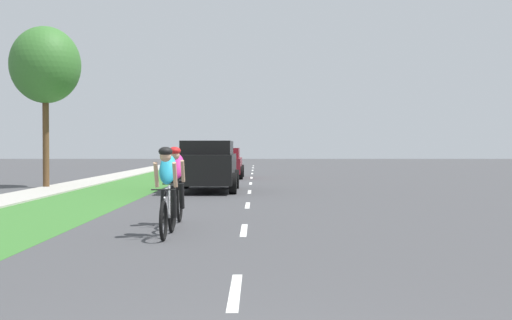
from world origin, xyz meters
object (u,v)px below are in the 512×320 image
cyclist_lead (169,191)px  street_tree_near (47,66)px  suv_black (209,165)px  sedan_maroon (225,163)px  cyclist_trailing (178,185)px

cyclist_lead → street_tree_near: bearing=116.2°
suv_black → sedan_maroon: 9.51m
cyclist_lead → suv_black: size_ratio=0.37×
cyclist_trailing → sedan_maroon: (-0.02, 19.40, -0.04)m
cyclist_trailing → street_tree_near: size_ratio=0.28×
cyclist_lead → sedan_maroon: size_ratio=0.40×
sedan_maroon → cyclist_lead: bearing=-89.8°
suv_black → sedan_maroon: bearing=89.4°
cyclist_trailing → suv_black: (-0.12, 9.90, 0.14)m
cyclist_trailing → suv_black: size_ratio=0.37×
cyclist_trailing → suv_black: suv_black is taller
cyclist_trailing → street_tree_near: street_tree_near is taller
suv_black → sedan_maroon: suv_black is taller
street_tree_near → suv_black: bearing=-15.1°
suv_black → street_tree_near: street_tree_near is taller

